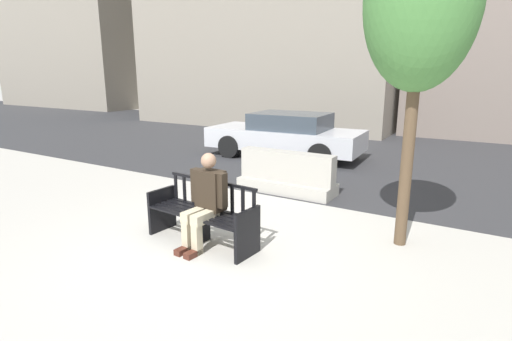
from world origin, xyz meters
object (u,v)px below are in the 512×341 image
Objects in this scene: jersey_barrier_centre at (287,176)px; street_tree at (422,2)px; seated_person at (206,199)px; car_sedan_mid at (286,135)px; street_bench at (202,216)px.

street_tree reaches higher than jersey_barrier_centre.
seated_person is 3.73m from street_tree.
seated_person reaches higher than car_sedan_mid.
street_bench is at bearing -150.11° from street_tree.
seated_person is at bearing -28.90° from street_bench.
street_tree is 0.97× the size of car_sedan_mid.
street_tree is at bearing -47.71° from car_sedan_mid.
street_bench is 1.31× the size of seated_person.
seated_person is 0.66× the size of jersey_barrier_centre.
jersey_barrier_centre is (-0.10, 2.84, -0.06)m from street_bench.
car_sedan_mid reaches higher than street_bench.
seated_person is 2.94m from jersey_barrier_centre.
street_bench is 0.32m from seated_person.
street_bench is 2.85m from jersey_barrier_centre.
street_bench is 0.39× the size of street_tree.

